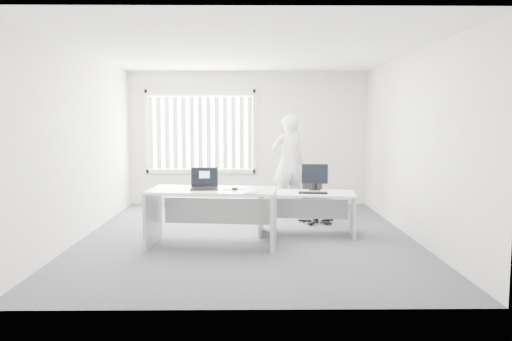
{
  "coord_description": "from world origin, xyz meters",
  "views": [
    {
      "loc": [
        0.05,
        -7.56,
        1.78
      ],
      "look_at": [
        0.13,
        0.15,
        1.01
      ],
      "focal_mm": 35.0,
      "sensor_mm": 36.0,
      "label": 1
    }
  ],
  "objects_px": {
    "desk_near": "(212,205)",
    "office_chair": "(316,206)",
    "laptop": "(204,179)",
    "person": "(288,163)",
    "desk_far": "(307,204)",
    "monitor": "(315,177)"
  },
  "relations": [
    {
      "from": "person",
      "to": "monitor",
      "type": "height_order",
      "value": "person"
    },
    {
      "from": "laptop",
      "to": "person",
      "type": "bearing_deg",
      "value": 60.75
    },
    {
      "from": "desk_near",
      "to": "office_chair",
      "type": "height_order",
      "value": "office_chair"
    },
    {
      "from": "office_chair",
      "to": "person",
      "type": "xyz_separation_m",
      "value": [
        -0.4,
        1.23,
        0.66
      ]
    },
    {
      "from": "person",
      "to": "laptop",
      "type": "bearing_deg",
      "value": 43.05
    },
    {
      "from": "desk_far",
      "to": "monitor",
      "type": "bearing_deg",
      "value": 65.42
    },
    {
      "from": "desk_far",
      "to": "office_chair",
      "type": "bearing_deg",
      "value": 80.64
    },
    {
      "from": "desk_far",
      "to": "monitor",
      "type": "height_order",
      "value": "monitor"
    },
    {
      "from": "desk_far",
      "to": "monitor",
      "type": "relative_size",
      "value": 3.65
    },
    {
      "from": "desk_near",
      "to": "office_chair",
      "type": "distance_m",
      "value": 2.33
    },
    {
      "from": "office_chair",
      "to": "laptop",
      "type": "bearing_deg",
      "value": -159.99
    },
    {
      "from": "desk_near",
      "to": "laptop",
      "type": "xyz_separation_m",
      "value": [
        -0.11,
        -0.04,
        0.38
      ]
    },
    {
      "from": "person",
      "to": "desk_far",
      "type": "bearing_deg",
      "value": 72.65
    },
    {
      "from": "office_chair",
      "to": "desk_near",
      "type": "bearing_deg",
      "value": -158.89
    },
    {
      "from": "person",
      "to": "monitor",
      "type": "bearing_deg",
      "value": 77.59
    },
    {
      "from": "desk_near",
      "to": "person",
      "type": "xyz_separation_m",
      "value": [
        1.29,
        2.82,
        0.36
      ]
    },
    {
      "from": "desk_near",
      "to": "office_chair",
      "type": "xyz_separation_m",
      "value": [
        1.68,
        1.59,
        -0.3
      ]
    },
    {
      "from": "monitor",
      "to": "laptop",
      "type": "bearing_deg",
      "value": -145.53
    },
    {
      "from": "desk_far",
      "to": "laptop",
      "type": "height_order",
      "value": "laptop"
    },
    {
      "from": "desk_near",
      "to": "laptop",
      "type": "relative_size",
      "value": 4.84
    },
    {
      "from": "person",
      "to": "laptop",
      "type": "distance_m",
      "value": 3.18
    },
    {
      "from": "laptop",
      "to": "monitor",
      "type": "height_order",
      "value": "laptop"
    }
  ]
}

